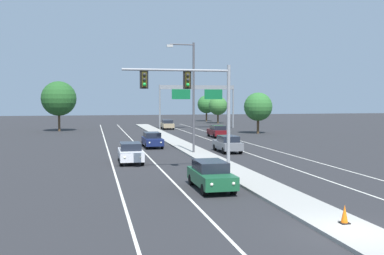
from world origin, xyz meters
name	(u,v)px	position (x,y,z in m)	size (l,w,h in m)	color
ground_plane	(355,235)	(0.00, 0.00, 0.00)	(260.00, 260.00, 0.00)	#28282B
median_island	(219,164)	(0.00, 18.00, 0.07)	(2.40, 110.00, 0.15)	#9E9B93
lane_stripe_oncoming_center	(147,155)	(-4.70, 25.00, 0.00)	(0.14, 100.00, 0.01)	silver
lane_stripe_receding_center	(247,153)	(4.70, 25.00, 0.00)	(0.14, 100.00, 0.01)	silver
edge_stripe_left	(110,156)	(-8.00, 25.00, 0.00)	(0.14, 100.00, 0.01)	silver
edge_stripe_right	(279,152)	(8.00, 25.00, 0.00)	(0.14, 100.00, 0.01)	silver
overhead_signal_mast	(196,95)	(-2.60, 14.76, 5.31)	(7.36, 0.44, 7.20)	gray
street_lamp_median	(191,91)	(-0.61, 25.18, 5.79)	(2.58, 0.28, 10.00)	#4C4C51
car_oncoming_green	(211,175)	(-3.04, 9.16, 0.82)	(1.83, 4.48, 1.58)	#195633
car_oncoming_white	(130,152)	(-6.54, 20.62, 0.82)	(1.87, 4.49, 1.58)	silver
car_oncoming_navy	(152,140)	(-3.39, 31.43, 0.82)	(1.84, 4.48, 1.58)	#141E4C
car_receding_grey	(228,144)	(3.05, 25.77, 0.82)	(1.83, 4.48, 1.58)	slate
car_receding_darkred	(218,131)	(6.66, 41.91, 0.82)	(1.83, 4.47, 1.58)	#5B0F14
car_receding_tan	(167,124)	(2.83, 59.36, 0.82)	(1.90, 4.50, 1.58)	tan
traffic_cone_median_nose	(345,214)	(0.15, 0.94, 0.51)	(0.36, 0.36, 0.74)	black
highway_sign_gantry	(197,93)	(8.20, 60.18, 6.16)	(13.28, 0.42, 7.50)	gray
tree_far_right_b	(218,106)	(16.26, 75.32, 3.69)	(3.91, 3.91, 5.66)	#4C3823
tree_far_right_c	(258,107)	(14.29, 47.03, 3.94)	(4.17, 4.17, 6.03)	#4C3823
tree_far_right_a	(206,104)	(16.14, 84.48, 3.90)	(4.13, 4.13, 5.98)	#4C3823
tree_far_left_a	(59,99)	(-14.60, 58.31, 5.15)	(5.45, 5.45, 7.88)	#4C3823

